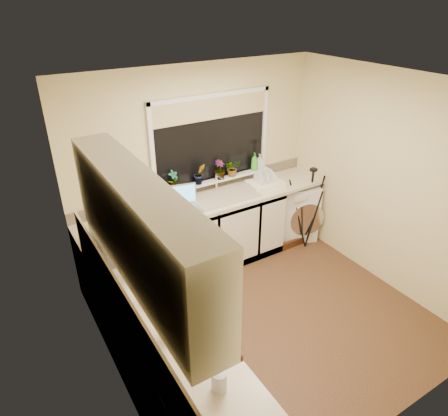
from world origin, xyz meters
TOP-DOWN VIEW (x-y plane):
  - floor at (0.00, 0.00)m, footprint 3.20×3.20m
  - ceiling at (0.00, 0.00)m, footprint 3.20×3.20m
  - wall_back at (0.00, 1.50)m, footprint 3.20×0.00m
  - wall_front at (0.00, -1.50)m, footprint 3.20×0.00m
  - wall_left at (-1.60, 0.00)m, footprint 0.00×3.00m
  - wall_right at (1.60, 0.00)m, footprint 0.00×3.00m
  - base_cabinet_back at (-0.33, 1.20)m, footprint 2.55×0.60m
  - base_cabinet_left at (-1.30, -0.30)m, footprint 0.54×2.40m
  - worktop_back at (0.00, 1.20)m, footprint 3.20×0.60m
  - worktop_left at (-1.30, -0.30)m, footprint 0.60×2.40m
  - upper_cabinet at (-1.44, -0.45)m, footprint 0.28×1.90m
  - splashback_left at (-1.59, -0.30)m, footprint 0.02×2.40m
  - splashback_back at (0.00, 1.49)m, footprint 3.20×0.02m
  - window_glass at (0.20, 1.49)m, footprint 1.50×0.02m
  - window_blind at (0.20, 1.46)m, footprint 1.50×0.02m
  - windowsill at (0.20, 1.43)m, footprint 1.60×0.14m
  - sink at (0.20, 1.20)m, footprint 0.82×0.46m
  - faucet at (0.20, 1.38)m, footprint 0.03×0.03m
  - washing_machine at (1.34, 1.19)m, footprint 0.73×0.71m
  - laptop at (-0.34, 1.21)m, footprint 0.40×0.35m
  - kettle at (-1.24, 0.26)m, footprint 0.17×0.17m
  - dish_rack at (0.81, 1.18)m, footprint 0.46×0.36m
  - tripod at (1.30, 0.84)m, footprint 0.69×0.69m
  - glass_jug at (-1.25, -1.11)m, footprint 0.10×0.10m
  - steel_jar at (-1.30, -0.11)m, footprint 0.08×0.08m
  - microwave at (-1.30, 0.72)m, footprint 0.36×0.52m
  - plant_a at (-0.36, 1.42)m, footprint 0.15×0.12m
  - plant_b at (-0.02, 1.40)m, footprint 0.16×0.13m
  - plant_c at (0.27, 1.41)m, footprint 0.16×0.16m
  - plant_d at (0.45, 1.40)m, footprint 0.22×0.20m
  - soap_bottle_green at (0.79, 1.41)m, footprint 0.12×0.12m
  - soap_bottle_clear at (0.88, 1.41)m, footprint 0.10×0.10m
  - cup_back at (1.02, 1.29)m, footprint 0.14×0.14m
  - cup_left at (-1.33, -0.54)m, footprint 0.11×0.11m

SIDE VIEW (x-z plane):
  - floor at x=0.00m, z-range 0.00..0.00m
  - washing_machine at x=1.34m, z-range 0.00..0.81m
  - base_cabinet_back at x=-0.33m, z-range 0.00..0.86m
  - base_cabinet_left at x=-1.30m, z-range 0.00..0.86m
  - tripod at x=1.30m, z-range 0.00..1.17m
  - worktop_back at x=0.00m, z-range 0.86..0.90m
  - worktop_left at x=-1.30m, z-range 0.86..0.90m
  - sink at x=0.20m, z-range 0.90..0.93m
  - dish_rack at x=0.81m, z-range 0.90..0.97m
  - cup_back at x=1.02m, z-range 0.90..0.99m
  - cup_left at x=-1.33m, z-range 0.90..1.00m
  - steel_jar at x=-1.30m, z-range 0.90..1.01m
  - laptop at x=-0.34m, z-range 0.84..1.10m
  - splashback_back at x=0.00m, z-range 0.90..1.04m
  - glass_jug at x=-1.25m, z-range 0.90..1.05m
  - kettle at x=-1.24m, z-range 0.90..1.13m
  - faucet at x=0.20m, z-range 0.90..1.14m
  - windowsill at x=0.20m, z-range 1.02..1.05m
  - microwave at x=-1.30m, z-range 0.90..1.18m
  - splashback_left at x=-1.59m, z-range 0.90..1.35m
  - soap_bottle_clear at x=0.88m, z-range 1.05..1.25m
  - plant_d at x=0.45m, z-range 1.05..1.27m
  - soap_bottle_green at x=0.79m, z-range 1.05..1.28m
  - plant_c at x=0.27m, z-range 1.05..1.29m
  - plant_a at x=-0.36m, z-range 1.05..1.29m
  - plant_b at x=-0.02m, z-range 1.05..1.31m
  - wall_back at x=0.00m, z-range -0.38..2.83m
  - wall_front at x=0.00m, z-range -0.38..2.83m
  - wall_left at x=-1.60m, z-range -0.27..2.73m
  - wall_right at x=1.60m, z-range -0.27..2.73m
  - window_glass at x=0.20m, z-range 1.05..2.05m
  - upper_cabinet at x=-1.44m, z-range 1.45..2.15m
  - window_blind at x=0.20m, z-range 1.80..2.05m
  - ceiling at x=0.00m, z-range 2.45..2.45m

